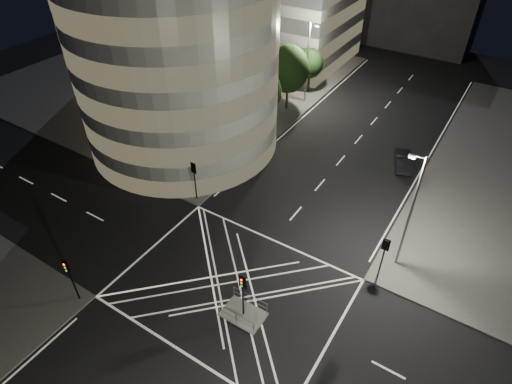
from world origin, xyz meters
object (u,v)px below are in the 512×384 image
Objects in this scene: traffic_signal_island at (243,289)px; street_lamp_left_near at (221,122)px; traffic_signal_nl at (69,273)px; street_lamp_left_far at (308,60)px; street_lamp_right_far at (410,210)px; central_island at (243,314)px; sedan at (403,160)px; traffic_signal_fr at (384,251)px; traffic_signal_fl at (194,174)px.

street_lamp_left_near is (-11.44, 13.50, 2.63)m from traffic_signal_island.
street_lamp_left_far is (-0.64, 36.80, 2.63)m from traffic_signal_nl.
traffic_signal_island is at bearing -125.30° from street_lamp_right_far.
traffic_signal_nl is 12.03m from traffic_signal_island.
street_lamp_left_near is (-11.44, 13.50, 5.47)m from central_island.
street_lamp_left_far is at bearing -46.27° from sedan.
street_lamp_left_far is at bearing 109.95° from traffic_signal_island.
street_lamp_right_far is (18.87, -3.00, 0.00)m from street_lamp_left_near.
street_lamp_right_far is at bearing 73.89° from traffic_signal_fr.
central_island is 0.30× the size of street_lamp_left_far.
traffic_signal_fr is 0.89× the size of sedan.
street_lamp_left_far is at bearing 109.95° from central_island.
traffic_signal_fr and traffic_signal_island have the same top height.
street_lamp_left_near is (-18.24, 5.20, 2.63)m from traffic_signal_fr.
traffic_signal_fl is 17.60m from traffic_signal_fr.
sedan is at bearing 34.50° from street_lamp_left_near.
traffic_signal_nl is at bearing -89.01° from street_lamp_left_far.
traffic_signal_island is at bearing 0.00° from central_island.
sedan is at bearing 105.27° from street_lamp_right_far.
traffic_signal_fl is 0.40× the size of street_lamp_left_near.
traffic_signal_fl is 1.00× the size of traffic_signal_island.
traffic_signal_fr is at bearing 50.67° from central_island.
traffic_signal_nl is at bearing -88.06° from street_lamp_left_near.
central_island is at bearing -125.30° from street_lamp_right_far.
street_lamp_left_far reaches higher than traffic_signal_island.
traffic_signal_fl is at bearing 180.00° from traffic_signal_fr.
traffic_signal_island is 24.34m from sedan.
central_island is 2.84m from traffic_signal_island.
street_lamp_right_far is (18.24, 15.80, 2.63)m from traffic_signal_nl.
traffic_signal_fl is at bearing 27.20° from sedan.
traffic_signal_nl is 1.00× the size of traffic_signal_island.
traffic_signal_fl is (-10.80, 8.30, 2.84)m from central_island.
traffic_signal_nl is 24.27m from street_lamp_right_far.
street_lamp_left_far and street_lamp_right_far have the same top height.
street_lamp_left_near and street_lamp_right_far have the same top height.
traffic_signal_island is at bearing -49.73° from street_lamp_left_near.
traffic_signal_fr is at bearing -51.83° from street_lamp_left_far.
sedan is (14.56, 15.65, -2.17)m from traffic_signal_fl.
street_lamp_right_far is at bearing 6.88° from traffic_signal_fl.
street_lamp_left_near is at bearing 130.27° from central_island.
sedan is (3.76, 23.95, 0.67)m from central_island.
traffic_signal_island is at bearing -129.33° from traffic_signal_fr.
traffic_signal_fl is 18.55m from street_lamp_right_far.
traffic_signal_fr is (17.60, 13.60, 0.00)m from traffic_signal_nl.
central_island is at bearing -70.05° from street_lamp_left_far.
traffic_signal_fl is at bearing 142.46° from central_island.
traffic_signal_island reaches higher than central_island.
traffic_signal_island is at bearing 61.22° from sedan.
street_lamp_left_near reaches higher than traffic_signal_fr.
central_island is 11.10m from traffic_signal_fr.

